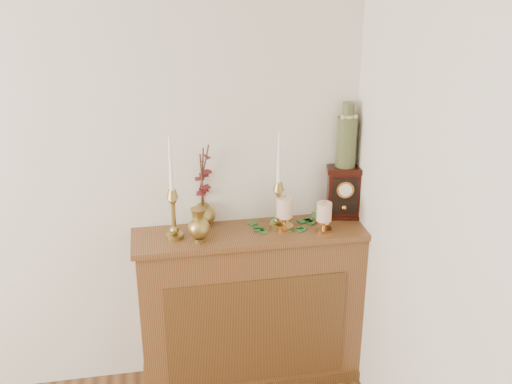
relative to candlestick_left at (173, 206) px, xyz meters
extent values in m
cube|color=brown|center=(0.40, 0.01, -0.66)|extent=(1.20, 0.30, 0.90)
cube|color=brown|center=(0.40, -0.14, -0.70)|extent=(0.96, 0.01, 0.63)
cube|color=brown|center=(0.40, 0.01, -0.19)|extent=(1.24, 0.34, 0.03)
cube|color=brown|center=(0.40, 0.01, -1.08)|extent=(1.23, 0.33, 0.06)
cylinder|color=#9F893F|center=(0.00, 0.00, -0.17)|extent=(0.09, 0.09, 0.02)
sphere|color=#9F893F|center=(0.00, 0.00, -0.13)|extent=(0.05, 0.05, 0.05)
cylinder|color=#9F893F|center=(0.00, 0.00, -0.05)|extent=(0.02, 0.02, 0.16)
sphere|color=#9F893F|center=(0.00, 0.00, 0.03)|extent=(0.04, 0.04, 0.04)
cone|color=#9F893F|center=(0.00, 0.00, 0.07)|extent=(0.06, 0.06, 0.05)
cone|color=white|center=(0.00, 0.00, 0.22)|extent=(0.02, 0.02, 0.28)
cylinder|color=#9F893F|center=(0.54, 0.03, -0.17)|extent=(0.09, 0.09, 0.02)
sphere|color=#9F893F|center=(0.54, 0.03, -0.13)|extent=(0.05, 0.05, 0.05)
cylinder|color=#9F893F|center=(0.54, 0.03, -0.06)|extent=(0.02, 0.02, 0.15)
sphere|color=#9F893F|center=(0.54, 0.03, 0.02)|extent=(0.04, 0.04, 0.04)
cone|color=#9F893F|center=(0.54, 0.03, 0.06)|extent=(0.06, 0.06, 0.04)
cone|color=white|center=(0.54, 0.03, 0.21)|extent=(0.02, 0.02, 0.27)
cylinder|color=#9F893F|center=(0.12, -0.06, -0.17)|extent=(0.06, 0.06, 0.02)
sphere|color=#9F893F|center=(0.12, -0.06, -0.10)|extent=(0.11, 0.11, 0.11)
cone|color=#9F893F|center=(0.12, -0.06, -0.03)|extent=(0.08, 0.08, 0.06)
cylinder|color=#9F893F|center=(0.16, 0.12, -0.17)|extent=(0.05, 0.05, 0.01)
ellipsoid|color=#9F893F|center=(0.16, 0.12, -0.12)|extent=(0.12, 0.12, 0.11)
cylinder|color=#9F893F|center=(0.16, 0.12, -0.07)|extent=(0.06, 0.06, 0.02)
cylinder|color=#472819|center=(0.16, 0.13, 0.08)|extent=(0.02, 0.08, 0.30)
cylinder|color=#472819|center=(0.16, 0.13, 0.10)|extent=(0.02, 0.06, 0.33)
cylinder|color=#472819|center=(0.17, 0.13, 0.11)|extent=(0.07, 0.10, 0.34)
cylinder|color=#D29049|center=(0.58, 0.01, -0.17)|extent=(0.10, 0.10, 0.02)
cylinder|color=#D29049|center=(0.58, 0.01, -0.14)|extent=(0.02, 0.02, 0.04)
cylinder|color=#D29049|center=(0.58, 0.01, -0.12)|extent=(0.09, 0.09, 0.01)
cylinder|color=beige|center=(0.58, 0.01, -0.06)|extent=(0.09, 0.09, 0.11)
cylinder|color=#472819|center=(0.58, 0.01, 0.00)|extent=(0.00, 0.00, 0.01)
cylinder|color=#D29049|center=(0.77, -0.06, -0.17)|extent=(0.09, 0.09, 0.02)
cylinder|color=#D29049|center=(0.77, -0.06, -0.14)|extent=(0.02, 0.02, 0.04)
cylinder|color=#D29049|center=(0.77, -0.06, -0.12)|extent=(0.08, 0.08, 0.01)
cylinder|color=beige|center=(0.77, -0.06, -0.07)|extent=(0.08, 0.08, 0.10)
cylinder|color=#472819|center=(0.77, -0.06, -0.01)|extent=(0.00, 0.00, 0.01)
cube|color=#256024|center=(0.44, 0.03, -0.17)|extent=(0.06, 0.06, 0.00)
cube|color=#256024|center=(0.47, -0.01, -0.17)|extent=(0.06, 0.05, 0.00)
cube|color=#256024|center=(0.76, 0.08, -0.17)|extent=(0.06, 0.06, 0.00)
cube|color=#256024|center=(0.44, 0.02, -0.17)|extent=(0.05, 0.05, 0.00)
cube|color=#256024|center=(0.41, 0.00, -0.17)|extent=(0.05, 0.04, 0.00)
cube|color=#256024|center=(0.69, 0.07, -0.17)|extent=(0.04, 0.05, 0.00)
cube|color=#256024|center=(0.72, -0.02, -0.17)|extent=(0.06, 0.06, 0.00)
cube|color=#256024|center=(0.63, 0.03, -0.17)|extent=(0.04, 0.05, 0.00)
cube|color=#256024|center=(0.44, 0.08, -0.17)|extent=(0.05, 0.06, 0.00)
cube|color=#256024|center=(0.73, -0.05, -0.17)|extent=(0.05, 0.05, 0.00)
cube|color=#256024|center=(0.43, 0.06, -0.17)|extent=(0.05, 0.04, 0.00)
cube|color=#256024|center=(0.60, -0.02, -0.17)|extent=(0.05, 0.04, 0.00)
cube|color=#256024|center=(0.59, -0.03, -0.17)|extent=(0.05, 0.04, 0.00)
cube|color=#256024|center=(0.40, 0.06, -0.17)|extent=(0.04, 0.05, 0.00)
cube|color=#256024|center=(0.45, 0.03, -0.13)|extent=(0.05, 0.05, 0.02)
cube|color=#256024|center=(0.51, -0.02, -0.11)|extent=(0.05, 0.04, 0.02)
cube|color=#256024|center=(0.75, 0.02, -0.12)|extent=(0.04, 0.05, 0.02)
cube|color=black|center=(0.93, 0.11, -0.17)|extent=(0.22, 0.17, 0.02)
cube|color=black|center=(0.93, 0.11, -0.04)|extent=(0.19, 0.15, 0.25)
cube|color=black|center=(0.93, 0.11, 0.10)|extent=(0.22, 0.17, 0.03)
cube|color=black|center=(0.92, 0.05, -0.04)|extent=(0.13, 0.03, 0.20)
cylinder|color=gold|center=(0.91, 0.05, 0.00)|extent=(0.09, 0.03, 0.09)
cylinder|color=silver|center=(0.91, 0.05, 0.00)|extent=(0.07, 0.02, 0.07)
sphere|color=gold|center=(0.92, 0.06, -0.11)|extent=(0.03, 0.03, 0.03)
cylinder|color=#1B3627|center=(0.93, 0.11, 0.25)|extent=(0.11, 0.11, 0.27)
cylinder|color=#1B3627|center=(0.93, 0.11, 0.42)|extent=(0.06, 0.06, 0.09)
cylinder|color=tan|center=(0.93, 0.11, 0.39)|extent=(0.08, 0.08, 0.02)
camera|label=1|loc=(-0.09, -2.77, 1.19)|focal=42.00mm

